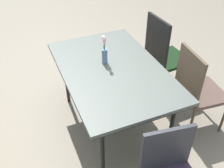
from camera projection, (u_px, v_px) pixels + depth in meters
ground_plane at (108, 126)px, 2.97m from camera, size 12.00×12.00×0.00m
dining_table at (112, 73)px, 2.53m from camera, size 1.45×0.93×0.78m
chair_near_left at (196, 88)px, 2.66m from camera, size 0.47×0.47×0.96m
chair_near_right at (163, 53)px, 3.10m from camera, size 0.46×0.46×1.04m
flower_vase at (105, 53)px, 2.50m from camera, size 0.05×0.05×0.30m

